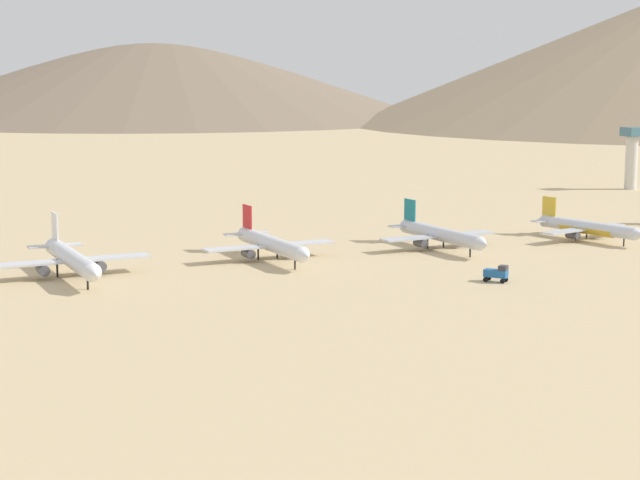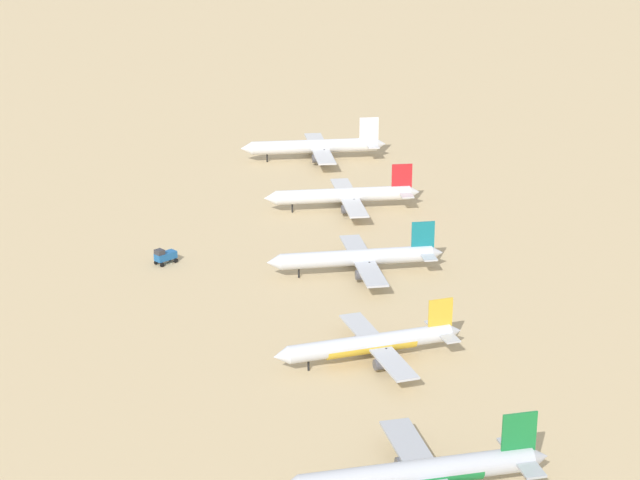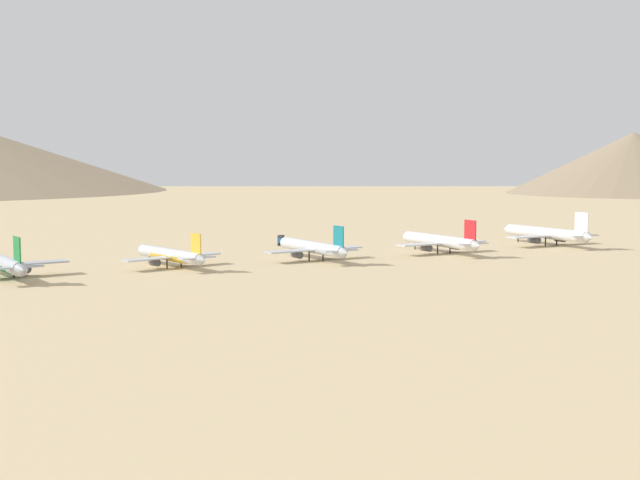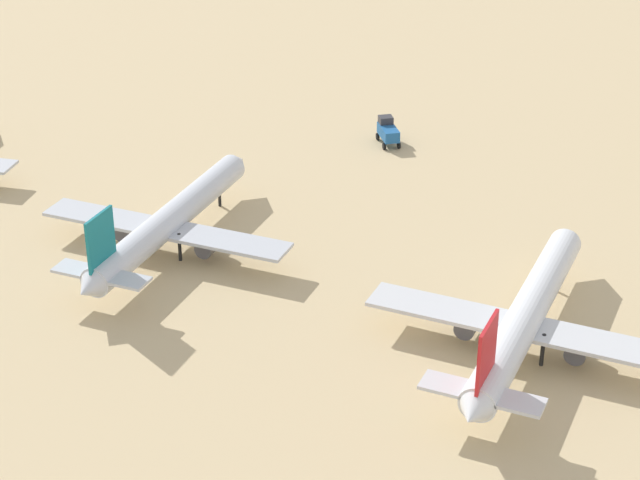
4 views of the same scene
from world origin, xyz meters
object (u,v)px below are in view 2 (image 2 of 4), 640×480
Objects in this scene: parked_jet_2 at (359,258)px; parked_jet_3 at (372,344)px; service_truck at (165,256)px; parked_jet_0 at (316,147)px; parked_jet_4 at (420,473)px; parked_jet_1 at (345,195)px.

parked_jet_2 is 1.09× the size of parked_jet_3.
service_truck is at bearing -14.09° from parked_jet_2.
parked_jet_0 reaches higher than service_truck.
parked_jet_4 reaches higher than parked_jet_2.
parked_jet_4 is (3.21, 189.46, -0.33)m from parked_jet_0.
parked_jet_4 is (6.01, 139.22, -0.03)m from parked_jet_1.
parked_jet_1 is 1.12× the size of parked_jet_3.
parked_jet_1 is at bearing -142.59° from service_truck.
parked_jet_0 is 1.11× the size of parked_jet_2.
parked_jet_1 reaches higher than service_truck.
parked_jet_1 reaches higher than parked_jet_2.
parked_jet_2 reaches higher than parked_jet_3.
parked_jet_1 is 59.23m from service_truck.
parked_jet_3 is 6.74× the size of service_truck.
parked_jet_0 reaches higher than parked_jet_4.
parked_jet_2 is at bearing 86.69° from parked_jet_1.
parked_jet_2 is 0.96× the size of parked_jet_4.
parked_jet_1 is at bearing -93.90° from parked_jet_3.
service_truck is at bearing 37.41° from parked_jet_1.
parked_jet_1 is 7.56× the size of service_truck.
parked_jet_1 is 1.03× the size of parked_jet_2.
parked_jet_0 reaches higher than parked_jet_2.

